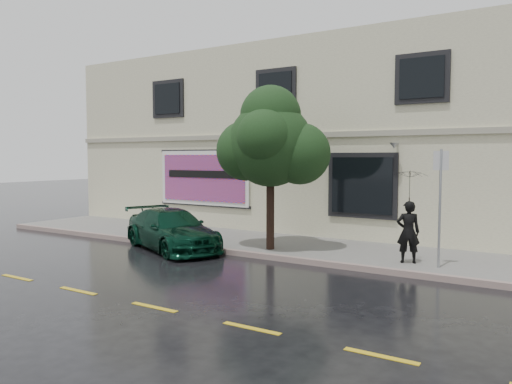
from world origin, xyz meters
The scene contains 12 objects.
ground centered at (0.00, 0.00, 0.00)m, with size 90.00×90.00×0.00m, color black.
sidewalk centered at (0.00, 3.25, 0.07)m, with size 20.00×3.50×0.15m, color gray.
curb centered at (0.00, 1.50, 0.07)m, with size 20.00×0.18×0.16m, color gray.
road_marking centered at (0.00, -3.50, 0.01)m, with size 19.00×0.12×0.01m, color gold.
building centered at (0.00, 9.00, 3.50)m, with size 20.00×8.12×7.00m.
billboard centered at (-3.20, 4.92, 2.05)m, with size 4.30×0.16×2.20m.
car centered at (-1.53, 1.20, 0.62)m, with size 1.88×4.27×1.24m, color black.
pedestrian centered at (5.38, 2.40, 0.95)m, with size 0.58×0.38×1.60m, color black.
umbrella centered at (5.38, 2.40, 2.10)m, with size 0.96×0.96×0.71m, color black.
street_tree centered at (1.41, 2.20, 3.21)m, with size 2.47×2.47×4.31m.
fire_hydrant centered at (-1.50, 2.03, 0.56)m, with size 0.35×0.33×0.85m.
sign_pole centered at (6.16, 2.25, 1.87)m, with size 0.35×0.12×2.90m.
Camera 1 is at (8.78, -10.35, 2.85)m, focal length 35.00 mm.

